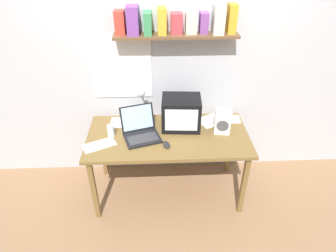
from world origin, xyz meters
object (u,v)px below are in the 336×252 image
crt_monitor (181,113)px  computer_mouse (166,145)px  laptop (140,129)px  space_heater (223,121)px  loose_paper_near_monitor (211,121)px  loose_paper_near_laptop (122,122)px  juice_glass (111,132)px  open_notebook (99,145)px  desk_lamp (142,100)px  printed_handout (228,119)px  corner_desk (168,140)px

crt_monitor → computer_mouse: bearing=-112.1°
crt_monitor → laptop: bearing=-158.0°
space_heater → loose_paper_near_monitor: space_heater is taller
computer_mouse → loose_paper_near_monitor: (0.47, 0.40, -0.01)m
loose_paper_near_laptop → crt_monitor: bearing=-9.4°
laptop → juice_glass: laptop is taller
space_heater → computer_mouse: space_heater is taller
open_notebook → crt_monitor: bearing=19.9°
space_heater → open_notebook: size_ratio=0.73×
desk_lamp → loose_paper_near_laptop: bearing=-169.1°
open_notebook → printed_handout: bearing=17.0°
juice_glass → computer_mouse: size_ratio=1.03×
loose_paper_near_laptop → corner_desk: bearing=-27.6°
corner_desk → desk_lamp: bearing=137.7°
corner_desk → loose_paper_near_monitor: size_ratio=4.75×
laptop → desk_lamp: bearing=68.2°
crt_monitor → loose_paper_near_laptop: crt_monitor is taller
corner_desk → space_heater: bearing=3.7°
desk_lamp → loose_paper_near_laptop: desk_lamp is taller
computer_mouse → loose_paper_near_laptop: size_ratio=0.49×
corner_desk → crt_monitor: crt_monitor is taller
computer_mouse → juice_glass: bearing=161.1°
loose_paper_near_monitor → open_notebook: (-1.08, -0.36, 0.00)m
laptop → loose_paper_near_laptop: (-0.19, 0.23, -0.06)m
space_heater → loose_paper_near_laptop: (-0.98, 0.20, -0.12)m
open_notebook → printed_handout: size_ratio=1.34×
desk_lamp → juice_glass: bearing=-127.4°
corner_desk → printed_handout: (0.63, 0.25, 0.07)m
laptop → open_notebook: 0.40m
corner_desk → juice_glass: juice_glass is taller
space_heater → corner_desk: bearing=-166.2°
crt_monitor → space_heater: 0.40m
juice_glass → computer_mouse: (0.51, -0.18, -0.04)m
open_notebook → corner_desk: bearing=12.2°
crt_monitor → computer_mouse: crt_monitor is taller
corner_desk → laptop: laptop is taller
desk_lamp → open_notebook: desk_lamp is taller
juice_glass → crt_monitor: bearing=11.9°
loose_paper_near_laptop → loose_paper_near_monitor: bearing=-0.6°
space_heater → loose_paper_near_monitor: size_ratio=0.73×
crt_monitor → open_notebook: (-0.76, -0.28, -0.15)m
corner_desk → loose_paper_near_laptop: (-0.46, 0.24, 0.07)m
open_notebook → loose_paper_near_monitor: bearing=18.6°
corner_desk → juice_glass: size_ratio=12.85×
juice_glass → loose_paper_near_laptop: (0.08, 0.24, -0.05)m
laptop → juice_glass: (-0.27, -0.01, -0.01)m
corner_desk → desk_lamp: desk_lamp is taller
juice_glass → loose_paper_near_laptop: size_ratio=0.51×
crt_monitor → laptop: 0.43m
computer_mouse → printed_handout: size_ratio=0.48×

